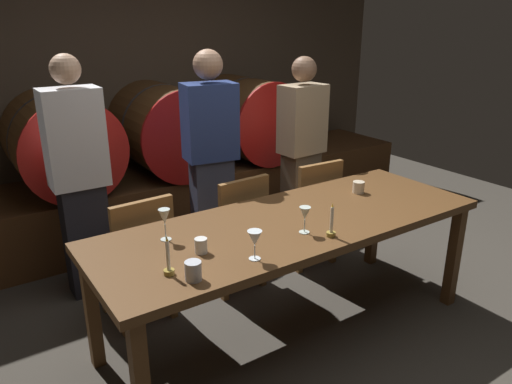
# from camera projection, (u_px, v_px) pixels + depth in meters

# --- Properties ---
(ground_plane) EXTENTS (7.55, 7.55, 0.00)m
(ground_plane) POSITION_uv_depth(u_px,v_px,m) (306.00, 327.00, 3.18)
(ground_plane) COLOR #3F3A33
(back_wall) EXTENTS (5.81, 0.24, 2.42)m
(back_wall) POSITION_uv_depth(u_px,v_px,m) (141.00, 93.00, 4.83)
(back_wall) COLOR #473A2D
(back_wall) RESTS_ON ground
(barrel_shelf) EXTENTS (5.23, 0.90, 0.54)m
(barrel_shelf) POSITION_uv_depth(u_px,v_px,m) (170.00, 197.00, 4.72)
(barrel_shelf) COLOR #4C2D16
(barrel_shelf) RESTS_ON ground
(wine_barrel_left) EXTENTS (0.82, 0.95, 0.82)m
(wine_barrel_left) POSITION_uv_depth(u_px,v_px,m) (61.00, 142.00, 4.00)
(wine_barrel_left) COLOR brown
(wine_barrel_left) RESTS_ON barrel_shelf
(wine_barrel_center) EXTENTS (0.82, 0.95, 0.82)m
(wine_barrel_center) POSITION_uv_depth(u_px,v_px,m) (165.00, 129.00, 4.48)
(wine_barrel_center) COLOR #513319
(wine_barrel_center) RESTS_ON barrel_shelf
(wine_barrel_right) EXTENTS (0.82, 0.95, 0.82)m
(wine_barrel_right) POSITION_uv_depth(u_px,v_px,m) (247.00, 118.00, 4.96)
(wine_barrel_right) COLOR #513319
(wine_barrel_right) RESTS_ON barrel_shelf
(dining_table) EXTENTS (2.42, 0.86, 0.78)m
(dining_table) POSITION_uv_depth(u_px,v_px,m) (292.00, 231.00, 2.92)
(dining_table) COLOR brown
(dining_table) RESTS_ON ground
(chair_left) EXTENTS (0.42, 0.42, 0.88)m
(chair_left) POSITION_uv_depth(u_px,v_px,m) (139.00, 253.00, 3.12)
(chair_left) COLOR brown
(chair_left) RESTS_ON ground
(chair_center) EXTENTS (0.42, 0.42, 0.88)m
(chair_center) POSITION_uv_depth(u_px,v_px,m) (236.00, 227.00, 3.50)
(chair_center) COLOR brown
(chair_center) RESTS_ON ground
(chair_right) EXTENTS (0.42, 0.42, 0.88)m
(chair_right) POSITION_uv_depth(u_px,v_px,m) (311.00, 207.00, 3.87)
(chair_right) COLOR brown
(chair_right) RESTS_ON ground
(guest_left) EXTENTS (0.38, 0.24, 1.70)m
(guest_left) POSITION_uv_depth(u_px,v_px,m) (79.00, 178.00, 3.34)
(guest_left) COLOR black
(guest_left) RESTS_ON ground
(guest_center) EXTENTS (0.41, 0.30, 1.71)m
(guest_center) POSITION_uv_depth(u_px,v_px,m) (211.00, 163.00, 3.67)
(guest_center) COLOR #33384C
(guest_center) RESTS_ON ground
(guest_right) EXTENTS (0.39, 0.26, 1.62)m
(guest_right) POSITION_uv_depth(u_px,v_px,m) (301.00, 150.00, 4.21)
(guest_right) COLOR brown
(guest_right) RESTS_ON ground
(candle_left) EXTENTS (0.05, 0.05, 0.20)m
(candle_left) POSITION_uv_depth(u_px,v_px,m) (169.00, 264.00, 2.26)
(candle_left) COLOR olive
(candle_left) RESTS_ON dining_table
(candle_right) EXTENTS (0.05, 0.05, 0.20)m
(candle_right) POSITION_uv_depth(u_px,v_px,m) (331.00, 227.00, 2.66)
(candle_right) COLOR olive
(candle_right) RESTS_ON dining_table
(wine_glass_left) EXTENTS (0.06, 0.06, 0.18)m
(wine_glass_left) POSITION_uv_depth(u_px,v_px,m) (165.00, 218.00, 2.60)
(wine_glass_left) COLOR silver
(wine_glass_left) RESTS_ON dining_table
(wine_glass_center) EXTENTS (0.08, 0.08, 0.15)m
(wine_glass_center) POSITION_uv_depth(u_px,v_px,m) (255.00, 239.00, 2.39)
(wine_glass_center) COLOR white
(wine_glass_center) RESTS_ON dining_table
(wine_glass_right) EXTENTS (0.07, 0.07, 0.15)m
(wine_glass_right) POSITION_uv_depth(u_px,v_px,m) (305.00, 214.00, 2.69)
(wine_glass_right) COLOR silver
(wine_glass_right) RESTS_ON dining_table
(cup_left) EXTENTS (0.08, 0.08, 0.09)m
(cup_left) POSITION_uv_depth(u_px,v_px,m) (193.00, 271.00, 2.22)
(cup_left) COLOR silver
(cup_left) RESTS_ON dining_table
(cup_center) EXTENTS (0.07, 0.07, 0.08)m
(cup_center) POSITION_uv_depth(u_px,v_px,m) (201.00, 246.00, 2.48)
(cup_center) COLOR white
(cup_center) RESTS_ON dining_table
(cup_right) EXTENTS (0.08, 0.08, 0.08)m
(cup_right) POSITION_uv_depth(u_px,v_px,m) (358.00, 187.00, 3.34)
(cup_right) COLOR beige
(cup_right) RESTS_ON dining_table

